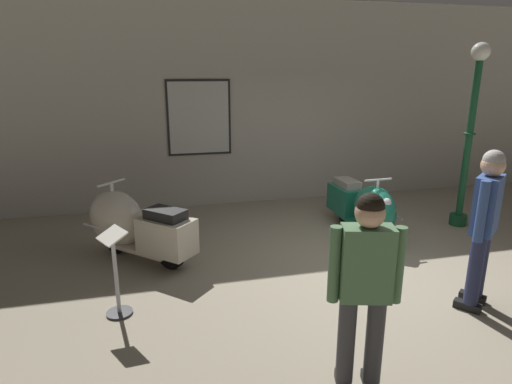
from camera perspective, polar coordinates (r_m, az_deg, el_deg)
name	(u,v)px	position (r m, az deg, el deg)	size (l,w,h in m)	color
ground_plane	(352,267)	(5.95, 12.64, -9.71)	(60.00, 60.00, 0.00)	gray
showroom_back_wall	(281,104)	(8.48, 3.38, 11.56)	(18.00, 0.24, 3.79)	#ADA89E
scooter_0	(131,225)	(6.15, -16.30, -4.22)	(1.59, 1.56, 1.06)	black
scooter_1	(365,208)	(6.92, 14.33, -2.06)	(0.57, 1.66, 1.00)	black
lamppost	(470,130)	(7.73, 26.64, 7.40)	(0.28, 0.28, 2.95)	#144728
visitor_0	(365,282)	(3.44, 14.29, -11.55)	(0.55, 0.34, 1.68)	black
visitor_1	(485,219)	(5.11, 28.17, -3.24)	(0.49, 0.44, 1.76)	black
info_stanchion	(116,281)	(4.84, -18.10, -11.15)	(0.35, 0.39, 0.96)	#333338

